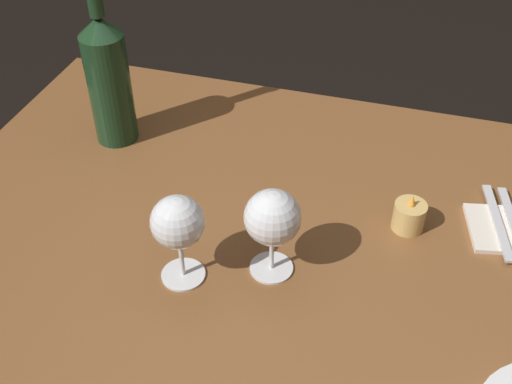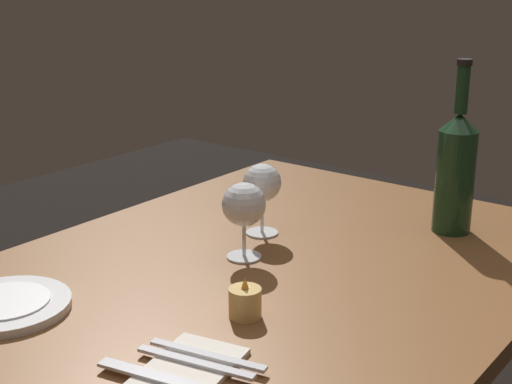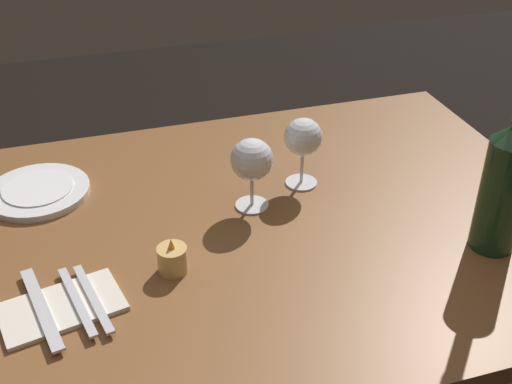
{
  "view_description": "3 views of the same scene",
  "coord_description": "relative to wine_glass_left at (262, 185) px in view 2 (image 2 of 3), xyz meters",
  "views": [
    {
      "loc": [
        0.12,
        -0.69,
        1.44
      ],
      "look_at": [
        -0.09,
        0.01,
        0.83
      ],
      "focal_mm": 44.08,
      "sensor_mm": 36.0,
      "label": 1
    },
    {
      "loc": [
        0.95,
        0.74,
        1.27
      ],
      "look_at": [
        -0.07,
        -0.05,
        0.87
      ],
      "focal_mm": 51.29,
      "sensor_mm": 36.0,
      "label": 2
    },
    {
      "loc": [
        0.27,
        0.97,
        1.46
      ],
      "look_at": [
        -0.02,
        0.04,
        0.84
      ],
      "focal_mm": 45.97,
      "sensor_mm": 36.0,
      "label": 3
    }
  ],
  "objects": [
    {
      "name": "dining_table",
      "position": [
        0.17,
        0.11,
        -0.19
      ],
      "size": [
        1.3,
        0.9,
        0.74
      ],
      "color": "brown",
      "rests_on": "ground"
    },
    {
      "name": "wine_glass_left",
      "position": [
        0.0,
        0.0,
        0.0
      ],
      "size": [
        0.08,
        0.08,
        0.15
      ],
      "color": "white",
      "rests_on": "dining_table"
    },
    {
      "name": "wine_glass_right",
      "position": [
        0.12,
        0.05,
        -0.0
      ],
      "size": [
        0.08,
        0.08,
        0.15
      ],
      "color": "white",
      "rests_on": "dining_table"
    },
    {
      "name": "wine_bottle",
      "position": [
        -0.25,
        0.3,
        0.03
      ],
      "size": [
        0.08,
        0.08,
        0.35
      ],
      "color": "#19381E",
      "rests_on": "dining_table"
    },
    {
      "name": "votive_candle",
      "position": [
        0.31,
        0.2,
        -0.08
      ],
      "size": [
        0.05,
        0.05,
        0.07
      ],
      "color": "#DBB266",
      "rests_on": "dining_table"
    },
    {
      "name": "dinner_plate",
      "position": [
        0.52,
        -0.12,
        -0.1
      ],
      "size": [
        0.21,
        0.21,
        0.02
      ],
      "color": "white",
      "rests_on": "dining_table"
    },
    {
      "name": "folded_napkin",
      "position": [
        0.5,
        0.24,
        -0.1
      ],
      "size": [
        0.21,
        0.15,
        0.01
      ],
      "color": "silver",
      "rests_on": "dining_table"
    },
    {
      "name": "fork_inner",
      "position": [
        0.47,
        0.24,
        -0.09
      ],
      "size": [
        0.05,
        0.18,
        0.0
      ],
      "color": "silver",
      "rests_on": "folded_napkin"
    },
    {
      "name": "fork_outer",
      "position": [
        0.45,
        0.24,
        -0.09
      ],
      "size": [
        0.05,
        0.18,
        0.0
      ],
      "color": "silver",
      "rests_on": "folded_napkin"
    },
    {
      "name": "table_knife",
      "position": [
        0.53,
        0.24,
        -0.09
      ],
      "size": [
        0.06,
        0.21,
        0.0
      ],
      "color": "silver",
      "rests_on": "folded_napkin"
    }
  ]
}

